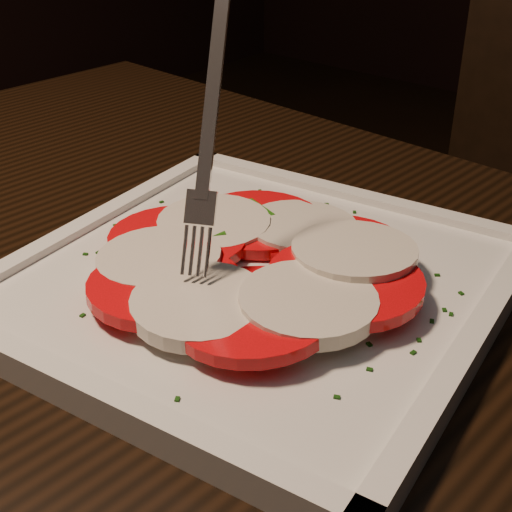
% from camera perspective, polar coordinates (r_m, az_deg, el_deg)
% --- Properties ---
extents(table, '(1.25, 0.87, 0.75)m').
position_cam_1_polar(table, '(0.49, -3.32, -18.69)').
color(table, black).
rests_on(table, ground).
extents(plate, '(0.35, 0.35, 0.01)m').
position_cam_1_polar(plate, '(0.49, -0.00, -2.30)').
color(plate, silver).
rests_on(plate, table).
extents(caprese_salad, '(0.26, 0.25, 0.03)m').
position_cam_1_polar(caprese_salad, '(0.48, 0.00, -0.41)').
color(caprese_salad, red).
rests_on(caprese_salad, plate).
extents(fork, '(0.07, 0.09, 0.15)m').
position_cam_1_polar(fork, '(0.45, -3.43, 10.08)').
color(fork, white).
rests_on(fork, caprese_salad).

